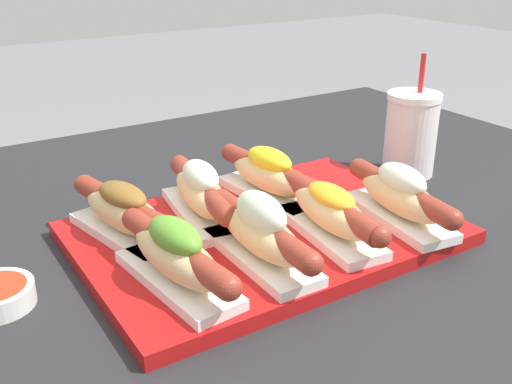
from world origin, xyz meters
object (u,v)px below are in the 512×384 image
(hot_dog_4, at_px, (124,212))
(hot_dog_6, at_px, (269,175))
(hot_dog_5, at_px, (201,192))
(serving_tray, at_px, (264,233))
(hot_dog_2, at_px, (330,212))
(hot_dog_3, at_px, (400,196))
(hot_dog_1, at_px, (261,232))
(hot_dog_0, at_px, (176,255))
(drink_cup, at_px, (411,134))

(hot_dog_4, distance_m, hot_dog_6, 0.21)
(hot_dog_4, bearing_deg, hot_dog_5, 0.49)
(serving_tray, relative_size, hot_dog_4, 2.21)
(hot_dog_2, distance_m, hot_dog_3, 0.10)
(hot_dog_3, bearing_deg, hot_dog_1, 177.96)
(hot_dog_0, relative_size, hot_dog_2, 1.00)
(hot_dog_1, xyz_separation_m, hot_dog_3, (0.21, -0.01, -0.00))
(hot_dog_1, distance_m, hot_dog_5, 0.14)
(hot_dog_3, bearing_deg, serving_tray, 153.45)
(hot_dog_3, distance_m, hot_dog_4, 0.34)
(serving_tray, bearing_deg, hot_dog_1, -125.74)
(hot_dog_2, relative_size, hot_dog_3, 1.00)
(hot_dog_3, bearing_deg, hot_dog_6, 123.66)
(hot_dog_4, bearing_deg, hot_dog_2, -31.78)
(hot_dog_1, bearing_deg, hot_dog_4, 128.13)
(serving_tray, bearing_deg, hot_dog_5, 128.41)
(serving_tray, relative_size, hot_dog_5, 2.19)
(hot_dog_6, height_order, drink_cup, drink_cup)
(hot_dog_2, height_order, hot_dog_4, hot_dog_4)
(hot_dog_2, bearing_deg, hot_dog_1, -176.57)
(hot_dog_6, relative_size, drink_cup, 1.09)
(hot_dog_0, xyz_separation_m, hot_dog_4, (-0.01, 0.13, -0.00))
(hot_dog_5, bearing_deg, serving_tray, -51.59)
(serving_tray, bearing_deg, hot_dog_6, 52.94)
(hot_dog_4, relative_size, hot_dog_5, 0.99)
(hot_dog_1, distance_m, drink_cup, 0.40)
(drink_cup, bearing_deg, hot_dog_4, -179.69)
(hot_dog_2, bearing_deg, hot_dog_0, -179.63)
(serving_tray, relative_size, hot_dog_1, 2.17)
(hot_dog_2, relative_size, drink_cup, 1.09)
(hot_dog_1, bearing_deg, hot_dog_6, 53.59)
(serving_tray, height_order, hot_dog_6, hot_dog_6)
(hot_dog_0, height_order, hot_dog_3, hot_dog_3)
(hot_dog_2, relative_size, hot_dog_4, 1.01)
(serving_tray, distance_m, drink_cup, 0.33)
(hot_dog_1, xyz_separation_m, hot_dog_6, (0.11, 0.14, -0.00))
(hot_dog_1, relative_size, hot_dog_3, 1.01)
(hot_dog_3, distance_m, hot_dog_5, 0.25)
(hot_dog_5, distance_m, drink_cup, 0.38)
(hot_dog_5, relative_size, drink_cup, 1.09)
(hot_dog_1, xyz_separation_m, hot_dog_5, (-0.00, 0.14, -0.00))
(hot_dog_0, distance_m, hot_dog_1, 0.10)
(serving_tray, xyz_separation_m, drink_cup, (0.32, 0.07, 0.06))
(hot_dog_0, relative_size, hot_dog_6, 1.00)
(hot_dog_0, height_order, hot_dog_5, same)
(hot_dog_5, bearing_deg, hot_dog_3, -34.82)
(hot_dog_2, xyz_separation_m, hot_dog_3, (0.10, -0.01, 0.00))
(hot_dog_0, xyz_separation_m, hot_dog_6, (0.21, 0.14, -0.00))
(hot_dog_3, distance_m, hot_dog_6, 0.18)
(serving_tray, xyz_separation_m, hot_dog_1, (-0.05, -0.07, 0.04))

